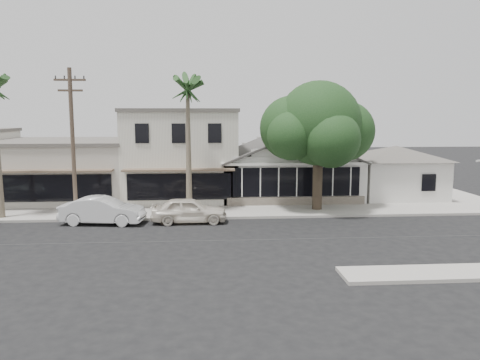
{
  "coord_description": "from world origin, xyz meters",
  "views": [
    {
      "loc": [
        -1.25,
        -22.93,
        6.22
      ],
      "look_at": [
        0.91,
        6.0,
        2.26
      ],
      "focal_mm": 35.0,
      "sensor_mm": 36.0,
      "label": 1
    }
  ],
  "objects": [
    {
      "name": "utility_pole",
      "position": [
        -9.0,
        5.2,
        4.79
      ],
      "size": [
        1.8,
        0.24,
        9.0
      ],
      "color": "brown",
      "rests_on": "ground"
    },
    {
      "name": "row_building_near",
      "position": [
        -3.0,
        13.5,
        3.25
      ],
      "size": [
        8.0,
        10.0,
        6.5
      ],
      "primitive_type": "cube",
      "color": "silver",
      "rests_on": "ground"
    },
    {
      "name": "palm_east",
      "position": [
        -2.29,
        6.53,
        7.9
      ],
      "size": [
        3.31,
        3.31,
        9.2
      ],
      "color": "#726651",
      "rests_on": "ground"
    },
    {
      "name": "side_cottage",
      "position": [
        13.2,
        11.5,
        1.5
      ],
      "size": [
        6.0,
        6.0,
        3.0
      ],
      "primitive_type": "cube",
      "color": "silver",
      "rests_on": "ground"
    },
    {
      "name": "row_building_midnear",
      "position": [
        -12.0,
        13.5,
        2.1
      ],
      "size": [
        10.0,
        10.0,
        4.2
      ],
      "primitive_type": "cube",
      "color": "beige",
      "rests_on": "ground"
    },
    {
      "name": "corner_shop",
      "position": [
        5.0,
        12.47,
        2.62
      ],
      "size": [
        10.4,
        8.6,
        5.1
      ],
      "color": "silver",
      "rests_on": "ground"
    },
    {
      "name": "sidewalk_north",
      "position": [
        -8.0,
        6.75,
        0.07
      ],
      "size": [
        90.0,
        3.5,
        0.15
      ],
      "primitive_type": "cube",
      "color": "#9E9991",
      "rests_on": "ground"
    },
    {
      "name": "ground",
      "position": [
        0.0,
        0.0,
        0.0
      ],
      "size": [
        140.0,
        140.0,
        0.0
      ],
      "primitive_type": "plane",
      "color": "black",
      "rests_on": "ground"
    },
    {
      "name": "car_0",
      "position": [
        -2.23,
        4.16,
        0.75
      ],
      "size": [
        4.42,
        1.78,
        1.5
      ],
      "primitive_type": "imported",
      "rotation": [
        0.0,
        0.0,
        1.57
      ],
      "color": "silver",
      "rests_on": "ground"
    },
    {
      "name": "car_1",
      "position": [
        -7.23,
        4.24,
        0.79
      ],
      "size": [
        4.98,
        2.31,
        1.58
      ],
      "primitive_type": "imported",
      "rotation": [
        0.0,
        0.0,
        1.44
      ],
      "color": "silver",
      "rests_on": "ground"
    },
    {
      "name": "shade_tree",
      "position": [
        6.01,
        7.16,
        5.59
      ],
      "size": [
        7.66,
        6.92,
        8.5
      ],
      "rotation": [
        0.0,
        0.0,
        -0.14
      ],
      "color": "#433729",
      "rests_on": "ground"
    }
  ]
}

